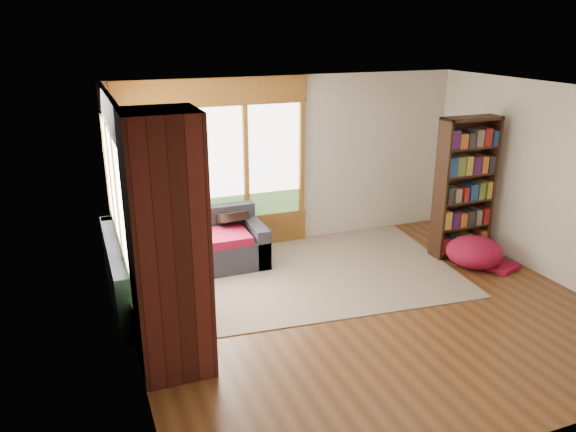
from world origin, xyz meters
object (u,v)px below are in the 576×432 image
object	(u,v)px
brick_chimney	(168,247)
dog_brindle	(162,250)
area_rug	(314,269)
dog_tan	(178,223)
sectional_sofa	(180,258)
pouf	(474,251)
bookshelf	(465,188)

from	to	relation	value
brick_chimney	dog_brindle	distance (m)	1.38
brick_chimney	area_rug	xyz separation A→B (m)	(2.27, 1.65, -1.29)
dog_tan	area_rug	bearing A→B (deg)	-69.37
sectional_sofa	pouf	bearing A→B (deg)	-18.55
pouf	dog_brindle	xyz separation A→B (m)	(-4.35, 0.33, 0.55)
bookshelf	dog_brindle	bearing A→B (deg)	-178.37
sectional_sofa	dog_tan	bearing A→B (deg)	72.84
dog_tan	dog_brindle	xyz separation A→B (m)	(-0.36, -0.87, 0.00)
brick_chimney	pouf	size ratio (longest dim) A/B	3.27
brick_chimney	dog_brindle	world-z (taller)	brick_chimney
area_rug	dog_brindle	size ratio (longest dim) A/B	3.86
dog_tan	dog_brindle	size ratio (longest dim) A/B	0.96
dog_brindle	area_rug	bearing A→B (deg)	-107.46
sectional_sofa	area_rug	world-z (taller)	sectional_sofa
area_rug	bookshelf	size ratio (longest dim) A/B	1.83
sectional_sofa	bookshelf	bearing A→B (deg)	-12.16
dog_brindle	sectional_sofa	bearing A→B (deg)	-50.95
pouf	dog_brindle	size ratio (longest dim) A/B	0.81
brick_chimney	bookshelf	world-z (taller)	brick_chimney
dog_brindle	dog_tan	bearing A→B (deg)	-50.05
sectional_sofa	dog_brindle	world-z (taller)	dog_brindle
area_rug	dog_tan	world-z (taller)	dog_tan
area_rug	sectional_sofa	bearing A→B (deg)	167.60
brick_chimney	bookshelf	size ratio (longest dim) A/B	1.25
brick_chimney	dog_brindle	bearing A→B (deg)	85.18
sectional_sofa	area_rug	distance (m)	1.89
pouf	dog_tan	distance (m)	4.20
area_rug	bookshelf	world-z (taller)	bookshelf
brick_chimney	pouf	distance (m)	4.68
brick_chimney	area_rug	size ratio (longest dim) A/B	0.68
area_rug	dog_brindle	xyz separation A→B (m)	(-2.16, -0.38, 0.77)
sectional_sofa	dog_brindle	size ratio (longest dim) A/B	2.24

